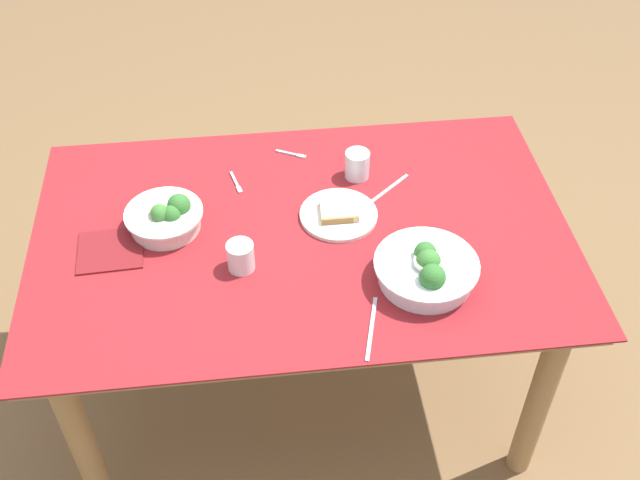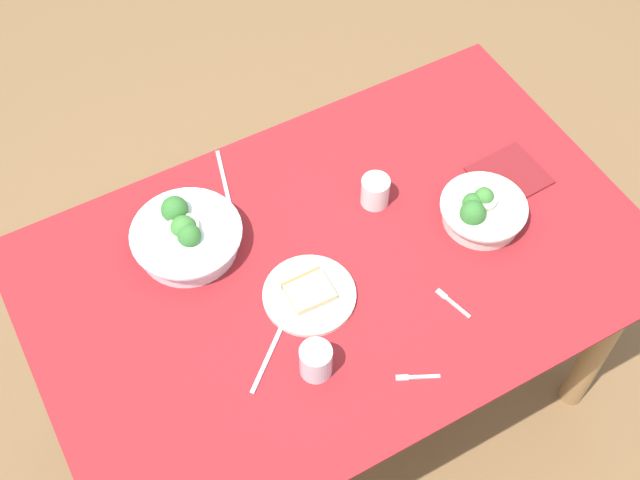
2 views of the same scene
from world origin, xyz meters
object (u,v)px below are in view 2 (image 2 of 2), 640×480
at_px(bread_side_plate, 309,294).
at_px(table_knife_left, 224,180).
at_px(water_glass_side, 375,191).
at_px(broccoli_bowl_near, 186,236).
at_px(fork_by_far_bowl, 416,377).
at_px(table_knife_right, 268,357).
at_px(napkin_folded_upper, 509,175).
at_px(broccoli_bowl_far, 481,211).
at_px(water_glass_center, 316,361).
at_px(fork_by_near_bowl, 452,302).

distance_m(bread_side_plate, table_knife_left, 0.41).
xyz_separation_m(bread_side_plate, water_glass_side, (-0.28, -0.17, 0.03)).
distance_m(broccoli_bowl_near, fork_by_far_bowl, 0.64).
distance_m(fork_by_far_bowl, table_knife_right, 0.33).
bearing_deg(napkin_folded_upper, broccoli_bowl_far, 27.18).
distance_m(water_glass_center, table_knife_right, 0.12).
relative_size(water_glass_center, table_knife_right, 0.45).
relative_size(broccoli_bowl_far, fork_by_near_bowl, 2.15).
height_order(broccoli_bowl_near, table_knife_left, broccoli_bowl_near).
relative_size(broccoli_bowl_near, table_knife_left, 1.35).
bearing_deg(table_knife_left, broccoli_bowl_far, -114.92).
height_order(bread_side_plate, table_knife_right, bread_side_plate).
bearing_deg(broccoli_bowl_near, fork_by_near_bowl, 136.46).
xyz_separation_m(broccoli_bowl_far, water_glass_center, (0.55, 0.16, 0.01)).
distance_m(bread_side_plate, table_knife_right, 0.18).
relative_size(water_glass_side, fork_by_near_bowl, 0.80).
distance_m(broccoli_bowl_near, table_knife_right, 0.37).
relative_size(bread_side_plate, napkin_folded_upper, 1.27).
height_order(water_glass_center, napkin_folded_upper, water_glass_center).
xyz_separation_m(bread_side_plate, napkin_folded_upper, (-0.62, -0.07, -0.01)).
bearing_deg(table_knife_left, bread_side_plate, -161.23).
xyz_separation_m(water_glass_center, table_knife_left, (-0.05, -0.58, -0.04)).
height_order(bread_side_plate, fork_by_near_bowl, bread_side_plate).
bearing_deg(table_knife_right, bread_side_plate, -9.25).
bearing_deg(table_knife_left, broccoli_bowl_near, 146.40).
height_order(water_glass_side, table_knife_left, water_glass_side).
bearing_deg(broccoli_bowl_near, bread_side_plate, 124.99).
xyz_separation_m(fork_by_far_bowl, napkin_folded_upper, (-0.52, -0.36, 0.00)).
xyz_separation_m(fork_by_near_bowl, table_knife_left, (0.30, -0.59, -0.00)).
relative_size(broccoli_bowl_near, napkin_folded_upper, 1.56).
bearing_deg(water_glass_center, bread_side_plate, -114.10).
bearing_deg(fork_by_far_bowl, table_knife_right, -11.22).
height_order(fork_by_near_bowl, napkin_folded_upper, napkin_folded_upper).
relative_size(broccoli_bowl_near, fork_by_far_bowl, 2.91).
height_order(table_knife_left, napkin_folded_upper, napkin_folded_upper).
bearing_deg(water_glass_side, broccoli_bowl_far, 138.02).
distance_m(water_glass_side, table_knife_right, 0.51).
bearing_deg(bread_side_plate, table_knife_right, 31.51).
bearing_deg(table_knife_left, fork_by_far_bowl, -154.43).
distance_m(water_glass_center, water_glass_side, 0.49).
relative_size(broccoli_bowl_far, water_glass_side, 2.70).
height_order(broccoli_bowl_far, bread_side_plate, broccoli_bowl_far).
height_order(water_glass_center, table_knife_left, water_glass_center).
height_order(table_knife_left, table_knife_right, same).
distance_m(broccoli_bowl_near, water_glass_side, 0.48).
distance_m(water_glass_side, fork_by_far_bowl, 0.49).
distance_m(bread_side_plate, water_glass_side, 0.32).
bearing_deg(napkin_folded_upper, water_glass_center, 18.85).
height_order(fork_by_near_bowl, table_knife_left, same).
bearing_deg(water_glass_center, table_knife_right, -44.28).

